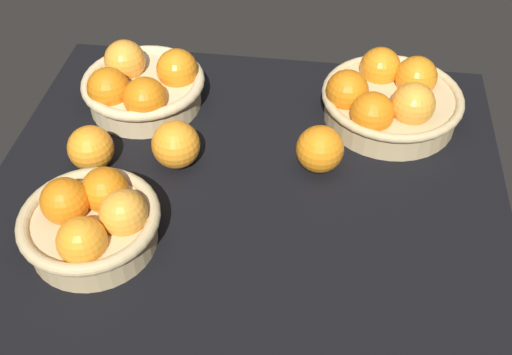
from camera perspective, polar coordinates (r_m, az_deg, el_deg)
market_tray at (r=103.16cm, az=-0.73°, el=-0.79°), size 84.00×72.00×3.00cm
basket_far_right at (r=113.82cm, az=12.14°, el=7.06°), size 25.18×25.18×11.01cm
basket_far_left at (r=116.31cm, az=-10.41°, el=8.32°), size 22.53×22.53×11.13cm
basket_near_left at (r=92.65cm, az=-14.84°, el=-3.92°), size 20.58×20.58×10.92cm
loose_orange_front_gap at (r=105.46cm, az=-15.02°, el=2.52°), size 7.62×7.62×7.62cm
loose_orange_back_gap at (r=102.19cm, az=5.90°, el=2.61°), size 7.95×7.95×7.95cm
loose_orange_side_gap at (r=103.23cm, az=-7.38°, el=3.01°), size 8.09×8.09×8.09cm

